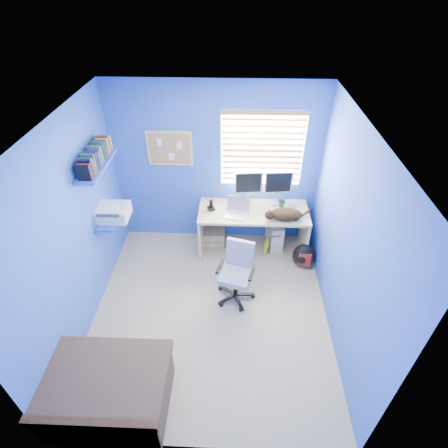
{
  "coord_description": "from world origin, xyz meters",
  "views": [
    {
      "loc": [
        0.29,
        -2.91,
        3.71
      ],
      "look_at": [
        0.15,
        0.65,
        0.95
      ],
      "focal_mm": 28.0,
      "sensor_mm": 36.0,
      "label": 1
    }
  ],
  "objects_px": {
    "laptop": "(236,209)",
    "cat": "(286,214)",
    "office_chair": "(236,279)",
    "desk": "(252,230)",
    "tower_pc": "(274,234)"
  },
  "relations": [
    {
      "from": "office_chair",
      "to": "laptop",
      "type": "bearing_deg",
      "value": 91.54
    },
    {
      "from": "desk",
      "to": "laptop",
      "type": "height_order",
      "value": "laptop"
    },
    {
      "from": "desk",
      "to": "tower_pc",
      "type": "xyz_separation_m",
      "value": [
        0.36,
        0.11,
        -0.14
      ]
    },
    {
      "from": "desk",
      "to": "tower_pc",
      "type": "distance_m",
      "value": 0.4
    },
    {
      "from": "laptop",
      "to": "cat",
      "type": "distance_m",
      "value": 0.7
    },
    {
      "from": "laptop",
      "to": "tower_pc",
      "type": "distance_m",
      "value": 0.91
    },
    {
      "from": "desk",
      "to": "laptop",
      "type": "distance_m",
      "value": 0.56
    },
    {
      "from": "cat",
      "to": "desk",
      "type": "bearing_deg",
      "value": 146.99
    },
    {
      "from": "laptop",
      "to": "cat",
      "type": "height_order",
      "value": "laptop"
    },
    {
      "from": "tower_pc",
      "to": "office_chair",
      "type": "height_order",
      "value": "office_chair"
    },
    {
      "from": "desk",
      "to": "office_chair",
      "type": "xyz_separation_m",
      "value": [
        -0.23,
        -0.96,
        -0.06
      ]
    },
    {
      "from": "cat",
      "to": "office_chair",
      "type": "height_order",
      "value": "cat"
    },
    {
      "from": "laptop",
      "to": "office_chair",
      "type": "bearing_deg",
      "value": -74.7
    },
    {
      "from": "cat",
      "to": "office_chair",
      "type": "distance_m",
      "value": 1.15
    },
    {
      "from": "office_chair",
      "to": "cat",
      "type": "bearing_deg",
      "value": 49.02
    }
  ]
}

